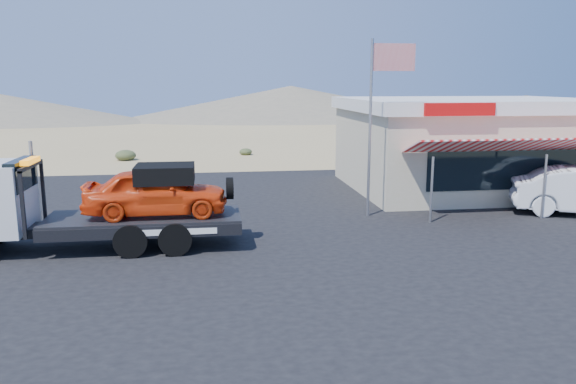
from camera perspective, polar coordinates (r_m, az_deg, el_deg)
The scene contains 6 objects.
ground at distance 14.72m, azimuth -4.83°, elevation -7.15°, with size 120.00×120.00×0.00m, color #A1875B.
asphalt_lot at distance 17.79m, azimuth 1.04°, elevation -3.86°, with size 32.00×24.00×0.02m, color black.
tow_truck at distance 16.42m, azimuth -19.44°, elevation -0.83°, with size 7.69×2.28×2.57m.
jerky_store at distance 25.69m, azimuth 17.92°, elevation 4.71°, with size 10.40×9.97×3.90m.
flagpole at distance 19.35m, azimuth 9.05°, elevation 8.48°, with size 1.55×0.10×6.00m.
distant_hills at distance 69.75m, azimuth -15.79°, elevation 8.42°, with size 126.00×48.00×4.20m.
Camera 1 is at (-0.77, -13.97, 4.59)m, focal length 35.00 mm.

